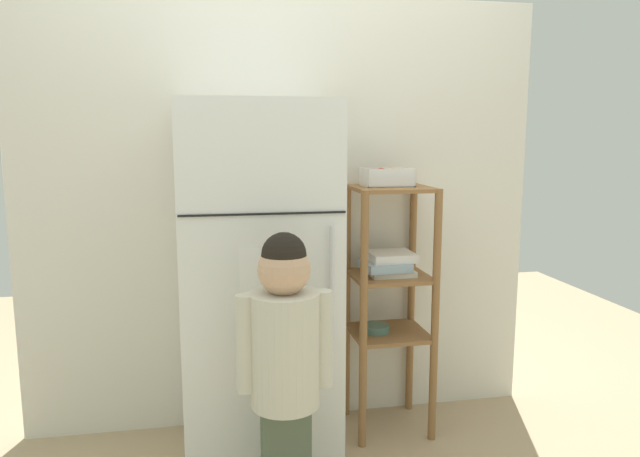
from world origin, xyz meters
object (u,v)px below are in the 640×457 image
at_px(refrigerator, 258,283).
at_px(fruit_bin, 387,178).
at_px(child_standing, 285,349).
at_px(pantry_shelf_unit, 389,283).

bearing_deg(refrigerator, fruit_bin, 10.80).
bearing_deg(fruit_bin, child_standing, -132.99).
height_order(child_standing, pantry_shelf_unit, pantry_shelf_unit).
bearing_deg(pantry_shelf_unit, refrigerator, -170.60).
xyz_separation_m(refrigerator, pantry_shelf_unit, (0.62, 0.10, -0.06)).
bearing_deg(pantry_shelf_unit, child_standing, -134.40).
distance_m(child_standing, pantry_shelf_unit, 0.82).
bearing_deg(refrigerator, child_standing, -84.15).
bearing_deg(fruit_bin, pantry_shelf_unit, -39.49).
xyz_separation_m(pantry_shelf_unit, fruit_bin, (-0.02, 0.01, 0.50)).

